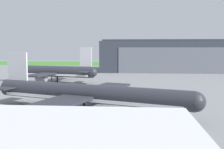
{
  "coord_description": "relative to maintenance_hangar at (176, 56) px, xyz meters",
  "views": [
    {
      "loc": [
        -7.35,
        -65.81,
        13.41
      ],
      "look_at": [
        -13.86,
        17.35,
        5.14
      ],
      "focal_mm": 43.65,
      "sensor_mm": 36.0,
      "label": 1
    }
  ],
  "objects": [
    {
      "name": "grass_field_strip",
      "position": [
        -17.26,
        71.13,
        -8.54
      ],
      "size": [
        440.0,
        56.0,
        0.08
      ],
      "primitive_type": "cube",
      "color": "#3B822F",
      "rests_on": "ground_plane"
    },
    {
      "name": "ground_plane",
      "position": [
        -17.26,
        -93.59,
        -8.58
      ],
      "size": [
        440.0,
        440.0,
        0.0
      ],
      "primitive_type": "plane",
      "color": "slate"
    },
    {
      "name": "airliner_near_right",
      "position": [
        -34.36,
        -104.17,
        -4.79
      ],
      "size": [
        44.43,
        38.74,
        12.31
      ],
      "color": "#282B33",
      "rests_on": "ground_plane"
    },
    {
      "name": "airliner_far_left",
      "position": [
        -55.83,
        -58.54,
        -4.31
      ],
      "size": [
        36.73,
        29.68,
        13.57
      ],
      "color": "#282B33",
      "rests_on": "ground_plane"
    },
    {
      "name": "maintenance_hangar",
      "position": [
        0.0,
        0.0,
        0.0
      ],
      "size": [
        85.12,
        34.4,
        18.09
      ],
      "color": "#2D333D",
      "rests_on": "ground_plane"
    }
  ]
}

